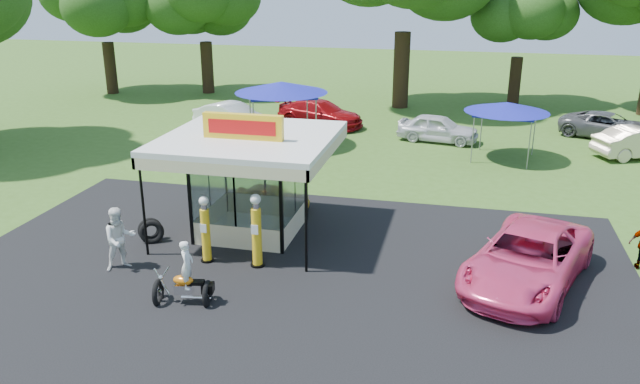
# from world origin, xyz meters

# --- Properties ---
(ground) EXTENTS (120.00, 120.00, 0.00)m
(ground) POSITION_xyz_m (0.00, 0.00, 0.00)
(ground) COLOR #37591B
(ground) RESTS_ON ground
(asphalt_apron) EXTENTS (20.00, 14.00, 0.04)m
(asphalt_apron) POSITION_xyz_m (0.00, 2.00, 0.02)
(asphalt_apron) COLOR black
(asphalt_apron) RESTS_ON ground
(gas_station_kiosk) EXTENTS (5.40, 5.40, 4.18)m
(gas_station_kiosk) POSITION_xyz_m (-2.00, 4.99, 1.78)
(gas_station_kiosk) COLOR white
(gas_station_kiosk) RESTS_ON ground
(gas_pump_left) EXTENTS (0.40, 0.40, 2.13)m
(gas_pump_left) POSITION_xyz_m (-2.56, 2.45, 1.02)
(gas_pump_left) COLOR black
(gas_pump_left) RESTS_ON ground
(gas_pump_right) EXTENTS (0.43, 0.43, 2.31)m
(gas_pump_right) POSITION_xyz_m (-0.96, 2.49, 1.11)
(gas_pump_right) COLOR black
(gas_pump_right) RESTS_ON ground
(motorcycle) EXTENTS (1.64, 0.99, 1.88)m
(motorcycle) POSITION_xyz_m (-2.07, -0.04, 0.73)
(motorcycle) COLOR black
(motorcycle) RESTS_ON ground
(spare_tires) EXTENTS (1.02, 0.87, 0.82)m
(spare_tires) POSITION_xyz_m (-4.92, 3.41, 0.40)
(spare_tires) COLOR black
(spare_tires) RESTS_ON ground
(kiosk_car) EXTENTS (2.82, 1.13, 0.96)m
(kiosk_car) POSITION_xyz_m (-2.00, 7.20, 0.48)
(kiosk_car) COLOR yellow
(kiosk_car) RESTS_ON ground
(pink_sedan) EXTENTS (4.39, 6.21, 1.57)m
(pink_sedan) POSITION_xyz_m (6.75, 3.22, 0.79)
(pink_sedan) COLOR #E63E75
(pink_sedan) RESTS_ON ground
(spectator_west) EXTENTS (1.18, 1.17, 1.92)m
(spectator_west) POSITION_xyz_m (-4.85, 1.46, 0.96)
(spectator_west) COLOR white
(spectator_west) RESTS_ON ground
(bg_car_a) EXTENTS (5.00, 3.33, 1.56)m
(bg_car_a) POSITION_xyz_m (-7.75, 18.28, 0.78)
(bg_car_a) COLOR white
(bg_car_a) RESTS_ON ground
(bg_car_b) EXTENTS (5.54, 3.62, 1.49)m
(bg_car_b) POSITION_xyz_m (-3.35, 20.67, 0.75)
(bg_car_b) COLOR #9E0C11
(bg_car_b) RESTS_ON ground
(bg_car_c) EXTENTS (4.37, 2.36, 1.41)m
(bg_car_c) POSITION_xyz_m (3.41, 18.72, 0.71)
(bg_car_c) COLOR silver
(bg_car_c) RESTS_ON ground
(bg_car_d) EXTENTS (5.35, 3.96, 1.35)m
(bg_car_d) POSITION_xyz_m (12.16, 21.49, 0.68)
(bg_car_d) COLOR #535356
(bg_car_d) RESTS_ON ground
(tent_west) EXTENTS (4.64, 4.64, 3.24)m
(tent_west) POSITION_xyz_m (-4.27, 16.16, 2.94)
(tent_west) COLOR gray
(tent_west) RESTS_ON ground
(tent_east) EXTENTS (3.88, 3.88, 2.71)m
(tent_east) POSITION_xyz_m (6.58, 16.15, 2.45)
(tent_east) COLOR gray
(tent_east) RESTS_ON ground
(oak_far_a) EXTENTS (8.65, 8.65, 10.25)m
(oak_far_a) POSITION_xyz_m (-20.58, 27.32, 6.52)
(oak_far_a) COLOR black
(oak_far_a) RESTS_ON ground
(oak_far_b) EXTENTS (8.51, 8.51, 10.14)m
(oak_far_b) POSITION_xyz_m (-13.83, 29.17, 6.48)
(oak_far_b) COLOR black
(oak_far_b) RESTS_ON ground
(oak_far_d) EXTENTS (7.20, 7.20, 8.58)m
(oak_far_d) POSITION_xyz_m (7.79, 30.12, 5.47)
(oak_far_d) COLOR black
(oak_far_d) RESTS_ON ground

